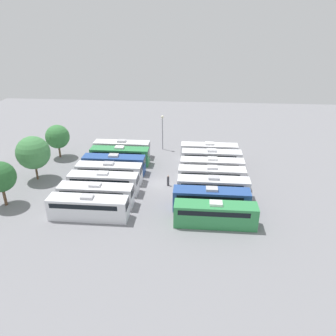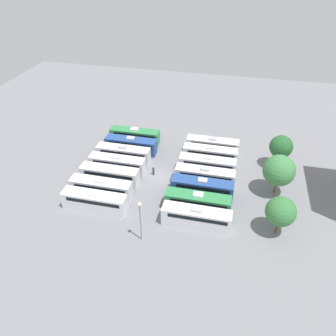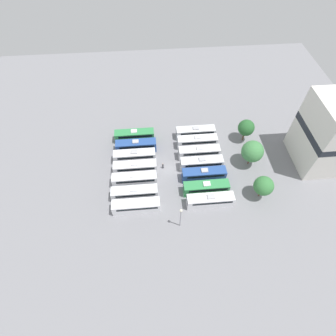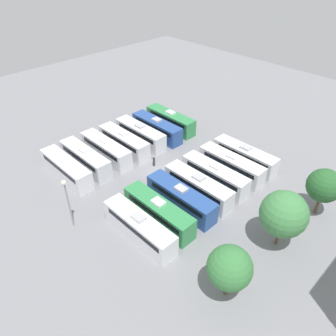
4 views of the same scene
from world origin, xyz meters
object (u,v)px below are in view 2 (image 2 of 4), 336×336
worker_person (153,171)px  tree_1 (279,171)px  bus_6 (95,201)px  bus_12 (198,202)px  bus_9 (207,165)px  tree_2 (281,212)px  bus_1 (131,145)px  bus_10 (205,176)px  bus_3 (117,164)px  bus_11 (202,188)px  bus_13 (197,217)px  bus_4 (110,175)px  bus_2 (123,154)px  bus_7 (212,145)px  bus_5 (101,188)px  bus_8 (210,154)px  light_pole (140,215)px  bus_0 (135,136)px  tree_0 (281,147)px

worker_person → tree_1: (0.43, 21.85, 3.89)m
bus_6 → bus_12: (-3.45, 16.26, 0.00)m
bus_9 → tree_2: 18.05m
bus_1 → bus_10: size_ratio=1.00×
bus_3 → bus_11: (3.51, 16.53, 0.00)m
bus_13 → tree_2: bearing=95.9°
bus_13 → bus_10: bearing=-178.9°
bus_1 → bus_4: bearing=-2.6°
bus_2 → bus_4: same height
bus_6 → bus_11: bearing=114.0°
bus_1 → bus_12: same height
bus_7 → bus_13: bearing=0.3°
bus_4 → bus_5: same height
bus_8 → tree_2: bearing=35.6°
light_pole → tree_1: (-15.54, 19.34, -0.14)m
bus_8 → bus_13: same height
bus_1 → worker_person: 9.39m
bus_10 → tree_1: 12.56m
tree_1 → bus_11: bearing=-73.7°
bus_5 → tree_2: size_ratio=1.66×
tree_1 → bus_12: bearing=-58.9°
bus_6 → bus_8: same height
bus_0 → bus_6: bearing=0.5°
bus_3 → bus_6: size_ratio=1.00×
bus_4 → tree_2: 29.52m
bus_12 → bus_11: bearing=177.8°
bus_11 → tree_2: bearing=63.4°
bus_7 → tree_0: (2.27, 12.87, 2.78)m
bus_3 → tree_2: tree_2 is taller
bus_1 → bus_6: size_ratio=1.00×
bus_5 → tree_1: (-7.43, 28.88, 3.05)m
bus_7 → tree_1: tree_1 is taller
bus_7 → bus_4: bearing=-49.6°
bus_12 → tree_1: tree_1 is taller
bus_4 → bus_13: same height
bus_7 → bus_10: bearing=-0.5°
bus_3 → bus_5: 7.37m
bus_4 → tree_0: bearing=112.0°
bus_4 → bus_1: bearing=177.4°
bus_2 → bus_7: size_ratio=1.00×
bus_12 → tree_1: 14.70m
bus_0 → tree_1: size_ratio=1.43×
bus_3 → tree_2: 30.29m
bus_4 → tree_0: tree_0 is taller
bus_7 → tree_2: tree_2 is taller
bus_4 → bus_13: 18.38m
bus_9 → tree_2: tree_2 is taller
bus_5 → bus_13: 17.26m
bus_5 → tree_1: size_ratio=1.43×
bus_13 → light_pole: bearing=-57.5°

